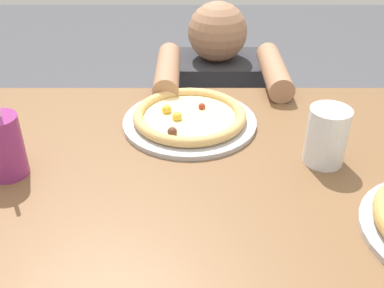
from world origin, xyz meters
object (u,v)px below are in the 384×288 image
Objects in this scene: water_cup_clear at (327,135)px; drink_cup_colored at (4,145)px; pizza_far at (190,118)px; diner_seated at (215,135)px.

drink_cup_colored is at bearing -176.26° from water_cup_clear.
pizza_far is 2.60× the size of water_cup_clear.
water_cup_clear is 0.14× the size of diner_seated.
pizza_far is 0.36× the size of diner_seated.
drink_cup_colored reaches higher than diner_seated.
diner_seated is (0.46, 0.67, -0.38)m from drink_cup_colored.
pizza_far is 1.40× the size of drink_cup_colored.
drink_cup_colored is 0.90m from diner_seated.
pizza_far is at bearing 28.76° from drink_cup_colored.
diner_seated is at bearing 79.11° from pizza_far.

